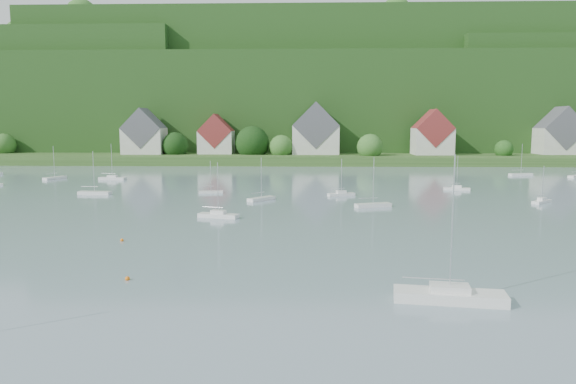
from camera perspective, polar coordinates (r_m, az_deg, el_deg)
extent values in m
cube|color=#2C4C1C|center=(197.17, 1.45, 3.89)|extent=(600.00, 60.00, 3.00)
cube|color=#123912|center=(271.90, 1.55, 8.72)|extent=(620.00, 160.00, 40.00)
cube|color=#123912|center=(267.38, 3.73, 10.45)|extent=(240.00, 130.00, 60.00)
sphere|color=#2E6625|center=(217.77, -28.42, 4.47)|extent=(8.61, 8.61, 8.61)
sphere|color=#2E6625|center=(181.03, -0.74, 4.91)|extent=(8.19, 8.19, 8.19)
sphere|color=#2E6625|center=(190.59, -14.45, 4.63)|extent=(6.49, 6.49, 6.49)
sphere|color=#2E6625|center=(194.47, 15.44, 5.19)|extent=(12.16, 12.16, 12.16)
sphere|color=#2E6625|center=(178.26, 8.85, 4.84)|extent=(8.73, 8.73, 8.73)
sphere|color=black|center=(188.26, -12.10, 4.95)|extent=(9.32, 9.32, 9.32)
sphere|color=#1A4916|center=(190.76, 22.31, 4.29)|extent=(6.24, 6.24, 6.24)
sphere|color=black|center=(210.91, 26.61, 4.47)|extent=(8.16, 8.16, 8.16)
sphere|color=black|center=(184.17, -3.89, 5.31)|extent=(11.92, 11.92, 11.92)
sphere|color=#2E6625|center=(258.59, -27.12, 15.11)|extent=(10.52, 10.52, 10.52)
sphere|color=#1A4916|center=(276.32, -16.84, 15.02)|extent=(10.29, 10.29, 10.29)
sphere|color=black|center=(260.47, -14.20, 15.48)|extent=(7.18, 7.18, 7.18)
sphere|color=#1A4916|center=(259.07, 10.77, 17.63)|extent=(12.83, 12.83, 12.83)
sphere|color=#2E6625|center=(246.86, -8.24, 18.01)|extent=(8.18, 8.18, 8.18)
sphere|color=#1A4916|center=(280.44, 1.82, 16.94)|extent=(12.73, 12.73, 12.73)
sphere|color=#1A4916|center=(259.27, 21.23, 17.21)|extent=(11.50, 11.50, 11.50)
sphere|color=#1A4916|center=(282.18, 14.56, 16.73)|extent=(14.65, 14.65, 14.65)
sphere|color=#2E6625|center=(235.99, 11.65, 18.61)|extent=(11.95, 11.95, 11.95)
sphere|color=#2E6625|center=(279.19, -8.57, 16.70)|extent=(7.07, 7.07, 7.07)
sphere|color=black|center=(244.58, 0.70, 18.19)|extent=(8.21, 8.21, 8.21)
sphere|color=#2E6625|center=(269.12, -3.52, 17.32)|extent=(12.24, 12.24, 12.24)
sphere|color=#2E6625|center=(269.30, 27.86, 16.39)|extent=(9.00, 9.00, 9.00)
sphere|color=#2E6625|center=(256.34, -21.43, 17.41)|extent=(13.65, 13.65, 13.65)
sphere|color=#1A4916|center=(277.57, 23.85, 16.27)|extent=(8.03, 8.03, 8.03)
sphere|color=#2E6625|center=(276.14, 23.59, 14.07)|extent=(14.97, 14.97, 14.97)
sphere|color=#1A4916|center=(266.53, 19.29, 14.33)|extent=(9.78, 9.78, 9.78)
sphere|color=#1A4916|center=(280.28, 27.62, 13.63)|extent=(12.02, 12.02, 12.02)
sphere|color=#2E6625|center=(265.26, 24.22, 14.13)|extent=(9.48, 9.48, 9.48)
sphere|color=#1A4916|center=(263.78, -7.41, 13.52)|extent=(12.01, 12.01, 12.01)
sphere|color=black|center=(277.10, 27.57, 12.58)|extent=(15.08, 15.08, 15.08)
sphere|color=#2E6625|center=(287.30, 24.30, 12.57)|extent=(15.99, 15.99, 15.99)
sphere|color=black|center=(270.69, 0.76, 13.56)|extent=(15.72, 15.72, 15.72)
sphere|color=#1A4916|center=(266.47, 3.97, 13.45)|extent=(10.54, 10.54, 10.54)
cube|color=beige|center=(192.26, -15.27, 5.34)|extent=(14.00, 10.00, 9.00)
cube|color=#515158|center=(192.18, -15.31, 6.68)|extent=(14.00, 10.40, 14.00)
cube|color=beige|center=(188.50, -7.76, 5.34)|extent=(12.00, 9.00, 8.00)
cube|color=maroon|center=(188.41, -7.78, 6.56)|extent=(12.00, 9.36, 12.00)
cube|color=beige|center=(184.93, 2.99, 5.67)|extent=(16.00, 11.00, 10.00)
cube|color=#515158|center=(184.86, 3.00, 7.22)|extent=(16.00, 11.44, 16.00)
cube|color=beige|center=(188.11, 15.33, 5.30)|extent=(13.00, 10.00, 9.00)
cube|color=maroon|center=(188.03, 15.38, 6.67)|extent=(13.00, 10.40, 13.00)
cube|color=beige|center=(206.99, 27.31, 4.91)|extent=(15.00, 10.00, 9.00)
cube|color=#515158|center=(206.91, 27.38, 6.15)|extent=(15.00, 10.40, 15.00)
cube|color=white|center=(42.02, 17.06, -10.75)|extent=(8.44, 3.47, 0.82)
cube|color=white|center=(41.83, 17.10, -9.89)|extent=(3.07, 2.01, 0.50)
cylinder|color=silver|center=(40.69, 17.35, -3.31)|extent=(0.10, 0.10, 10.24)
cylinder|color=silver|center=(41.51, 15.42, -9.02)|extent=(4.47, 0.74, 0.08)
sphere|color=orange|center=(63.24, -17.52, -5.09)|extent=(0.40, 0.40, 0.40)
sphere|color=orange|center=(47.70, -16.97, -9.09)|extent=(0.42, 0.42, 0.42)
cube|color=white|center=(86.10, 9.18, -1.42)|extent=(6.15, 3.52, 0.59)
cylinder|color=silver|center=(85.59, 9.24, 1.23)|extent=(0.10, 0.10, 7.42)
cylinder|color=silver|center=(85.53, 8.67, -0.65)|extent=(3.11, 1.15, 0.08)
cube|color=white|center=(133.80, -18.46, 1.39)|extent=(6.61, 2.49, 0.65)
cube|color=white|center=(133.75, -18.47, 1.64)|extent=(2.38, 1.50, 0.50)
cylinder|color=silver|center=(133.45, -18.54, 3.25)|extent=(0.10, 0.10, 8.06)
cylinder|color=silver|center=(134.12, -18.85, 1.92)|extent=(3.54, 0.46, 0.08)
cube|color=white|center=(149.97, 23.87, 1.74)|extent=(6.36, 3.02, 0.61)
cylinder|color=silver|center=(149.67, 23.96, 3.31)|extent=(0.10, 0.10, 7.67)
cylinder|color=silver|center=(149.35, 23.61, 2.20)|extent=(3.31, 0.82, 0.08)
cube|color=white|center=(99.15, 25.76, -0.95)|extent=(4.41, 4.06, 0.47)
cube|color=white|center=(99.09, 25.78, -0.67)|extent=(1.84, 1.77, 0.50)
cylinder|color=silver|center=(98.79, 25.87, 0.87)|extent=(0.10, 0.10, 5.86)
cylinder|color=silver|center=(98.38, 25.63, -0.33)|extent=(2.00, 1.75, 0.08)
cube|color=white|center=(103.22, -8.35, 0.00)|extent=(4.80, 2.07, 0.46)
cylinder|color=silver|center=(102.88, -8.38, 1.73)|extent=(0.10, 0.10, 5.81)
cylinder|color=silver|center=(103.09, -8.75, 0.62)|extent=(2.53, 0.51, 0.08)
cube|color=white|center=(92.47, -2.89, -0.75)|extent=(4.85, 5.24, 0.56)
cylinder|color=silver|center=(92.01, -2.91, 1.58)|extent=(0.10, 0.10, 6.98)
cylinder|color=silver|center=(91.73, -3.27, -0.07)|extent=(2.08, 2.37, 0.08)
cube|color=white|center=(98.88, 5.78, -0.26)|extent=(5.31, 3.10, 0.51)
cube|color=white|center=(98.82, 5.78, 0.03)|extent=(2.03, 1.56, 0.50)
cylinder|color=silver|center=(98.49, 5.80, 1.73)|extent=(0.10, 0.10, 6.41)
cylinder|color=silver|center=(98.43, 5.38, 0.38)|extent=(2.68, 1.04, 0.08)
cube|color=white|center=(106.81, -20.19, -0.09)|extent=(6.21, 2.09, 0.61)
cylinder|color=silver|center=(106.39, -20.29, 2.12)|extent=(0.10, 0.10, 7.64)
cylinder|color=silver|center=(107.07, -20.67, 0.56)|extent=(3.36, 0.29, 0.08)
cube|color=white|center=(75.94, -7.54, -2.55)|extent=(6.08, 3.19, 0.59)
cube|color=white|center=(75.85, -7.55, -2.15)|extent=(2.29, 1.67, 0.50)
cylinder|color=silver|center=(75.37, -7.59, 0.41)|extent=(0.10, 0.10, 7.32)
cylinder|color=silver|center=(76.12, -8.15, -1.63)|extent=(3.12, 0.96, 0.08)
cylinder|color=silver|center=(150.64, 28.65, 1.93)|extent=(2.65, 1.81, 0.08)
cube|color=white|center=(112.33, 17.78, 0.33)|extent=(5.37, 2.49, 0.52)
cube|color=white|center=(112.27, 17.79, 0.59)|extent=(1.99, 1.37, 0.50)
cylinder|color=silver|center=(111.98, 17.85, 2.11)|extent=(0.10, 0.10, 6.48)
cylinder|color=silver|center=(112.15, 17.41, 0.93)|extent=(2.81, 0.66, 0.08)
cube|color=white|center=(140.36, -23.91, 1.39)|extent=(3.91, 6.15, 0.60)
cylinder|color=silver|center=(140.04, -24.00, 3.03)|extent=(0.10, 0.10, 7.47)
cylinder|color=silver|center=(139.67, -24.22, 1.85)|extent=(1.38, 3.05, 0.08)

